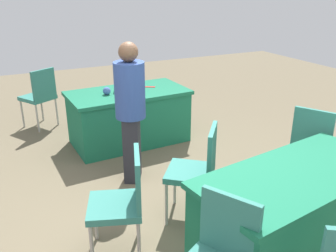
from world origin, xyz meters
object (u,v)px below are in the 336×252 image
at_px(person_presenter, 130,107).
at_px(yarn_ball, 107,91).
at_px(table_foreground, 129,117).
at_px(laptop_silver, 128,89).
at_px(table_mid_left, 293,212).
at_px(chair_by_pillar, 123,198).
at_px(chair_back_row, 198,167).
at_px(chair_aisle, 40,94).
at_px(chair_tucked_right, 313,141).
at_px(scissors_red, 149,87).

distance_m(person_presenter, yarn_ball, 1.03).
bearing_deg(yarn_ball, person_presenter, 88.12).
bearing_deg(table_foreground, laptop_silver, 71.48).
relative_size(table_mid_left, laptop_silver, 5.85).
bearing_deg(yarn_ball, chair_by_pillar, 76.15).
bearing_deg(chair_back_row, chair_aisle, 56.39).
bearing_deg(chair_tucked_right, yarn_ball, -168.14).
relative_size(yarn_ball, scissors_red, 0.59).
xyz_separation_m(table_mid_left, laptop_silver, (0.46, -2.82, 0.42)).
height_order(chair_aisle, laptop_silver, laptop_silver).
bearing_deg(person_presenter, chair_aisle, 44.97).
xyz_separation_m(chair_by_pillar, chair_back_row, (-0.81, -0.16, 0.03)).
relative_size(chair_tucked_right, chair_by_pillar, 1.03).
bearing_deg(person_presenter, chair_tucked_right, -93.02).
relative_size(laptop_silver, yarn_ball, 3.04).
relative_size(table_mid_left, person_presenter, 1.16).
distance_m(chair_by_pillar, person_presenter, 1.32).
bearing_deg(chair_aisle, person_presenter, -102.40).
height_order(chair_back_row, yarn_ball, chair_back_row).
relative_size(table_mid_left, chair_by_pillar, 2.00).
xyz_separation_m(chair_tucked_right, laptop_silver, (1.42, -2.08, 0.25)).
xyz_separation_m(chair_aisle, yarn_ball, (-0.75, 1.20, 0.27)).
xyz_separation_m(chair_by_pillar, scissors_red, (-1.21, -2.29, 0.24)).
height_order(chair_by_pillar, yarn_ball, chair_by_pillar).
bearing_deg(table_mid_left, laptop_silver, -80.81).
relative_size(chair_back_row, laptop_silver, 3.02).
xyz_separation_m(chair_by_pillar, laptop_silver, (-0.85, -2.22, 0.28)).
xyz_separation_m(chair_aisle, chair_back_row, (-1.02, 3.23, 0.00)).
bearing_deg(chair_by_pillar, person_presenter, -3.99).
height_order(table_mid_left, person_presenter, person_presenter).
bearing_deg(chair_aisle, chair_back_row, -102.78).
distance_m(person_presenter, scissors_red, 1.34).
bearing_deg(chair_tucked_right, person_presenter, -148.44).
relative_size(table_foreground, table_mid_left, 0.91).
bearing_deg(chair_by_pillar, table_foreground, -1.50).
bearing_deg(table_foreground, chair_aisle, -47.35).
distance_m(chair_aisle, laptop_silver, 1.60).
relative_size(table_foreground, chair_by_pillar, 1.81).
bearing_deg(chair_back_row, scissors_red, 28.13).
relative_size(chair_back_row, person_presenter, 0.60).
height_order(chair_back_row, laptop_silver, laptop_silver).
bearing_deg(table_mid_left, chair_by_pillar, -24.74).
xyz_separation_m(table_foreground, chair_by_pillar, (0.86, 2.22, 0.15)).
xyz_separation_m(table_mid_left, scissors_red, (0.10, -2.90, 0.39)).
bearing_deg(chair_by_pillar, yarn_ball, 5.72).
bearing_deg(chair_aisle, laptop_silver, -77.97).
bearing_deg(person_presenter, scissors_red, -4.83).
distance_m(chair_aisle, chair_back_row, 3.38).
bearing_deg(person_presenter, yarn_ball, 25.18).
bearing_deg(chair_aisle, scissors_red, -67.77).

